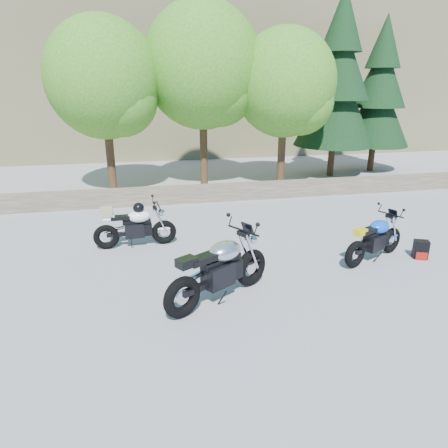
{
  "coord_description": "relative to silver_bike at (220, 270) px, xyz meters",
  "views": [
    {
      "loc": [
        -1.45,
        -6.97,
        3.61
      ],
      "look_at": [
        0.2,
        1.0,
        0.75
      ],
      "focal_mm": 32.0,
      "sensor_mm": 36.0,
      "label": 1
    }
  ],
  "objects": [
    {
      "name": "stone_wall",
      "position": [
        0.25,
        6.34,
        -0.32
      ],
      "size": [
        22.0,
        0.55,
        0.5
      ],
      "primitive_type": "cube",
      "color": "brown",
      "rests_on": "ground"
    },
    {
      "name": "silver_bike",
      "position": [
        0.0,
        0.0,
        0.0
      ],
      "size": [
        2.09,
        1.37,
        1.17
      ],
      "rotation": [
        0.0,
        0.0,
        0.55
      ],
      "color": "black",
      "rests_on": "ground"
    },
    {
      "name": "blue_bike",
      "position": [
        3.59,
        1.0,
        -0.1
      ],
      "size": [
        1.79,
        0.95,
        0.96
      ],
      "rotation": [
        0.0,
        0.0,
        0.44
      ],
      "color": "black",
      "rests_on": "ground"
    },
    {
      "name": "backpack",
      "position": [
        4.64,
        0.86,
        -0.38
      ],
      "size": [
        0.36,
        0.34,
        0.4
      ],
      "rotation": [
        0.0,
        0.0,
        -0.4
      ],
      "color": "black",
      "rests_on": "ground"
    },
    {
      "name": "tree_decid_mid",
      "position": [
        1.16,
        8.38,
        3.47
      ],
      "size": [
        4.08,
        4.08,
        6.24
      ],
      "color": "#382314",
      "rests_on": "ground"
    },
    {
      "name": "conifer_near",
      "position": [
        6.45,
        9.04,
        3.11
      ],
      "size": [
        3.17,
        3.17,
        7.06
      ],
      "color": "#382314",
      "rests_on": "ground"
    },
    {
      "name": "tree_decid_right",
      "position": [
        3.96,
        7.78,
        2.93
      ],
      "size": [
        3.54,
        3.54,
        5.41
      ],
      "color": "#382314",
      "rests_on": "ground"
    },
    {
      "name": "white_bike",
      "position": [
        -1.46,
        2.81,
        -0.05
      ],
      "size": [
        1.91,
        0.61,
        1.06
      ],
      "rotation": [
        0.0,
        0.0,
        0.04
      ],
      "color": "black",
      "rests_on": "ground"
    },
    {
      "name": "ground",
      "position": [
        0.25,
        0.84,
        -0.57
      ],
      "size": [
        90.0,
        90.0,
        0.0
      ],
      "primitive_type": "plane",
      "color": "#939298",
      "rests_on": "ground"
    },
    {
      "name": "tree_decid_left",
      "position": [
        -2.14,
        7.98,
        3.06
      ],
      "size": [
        3.67,
        3.67,
        5.62
      ],
      "color": "#382314",
      "rests_on": "ground"
    },
    {
      "name": "hillside",
      "position": [
        3.25,
        28.84,
        6.93
      ],
      "size": [
        80.0,
        30.0,
        15.0
      ],
      "primitive_type": "cube",
      "color": "brown",
      "rests_on": "ground"
    },
    {
      "name": "conifer_far",
      "position": [
        8.65,
        9.64,
        2.7
      ],
      "size": [
        2.82,
        2.82,
        6.27
      ],
      "color": "#382314",
      "rests_on": "ground"
    }
  ]
}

